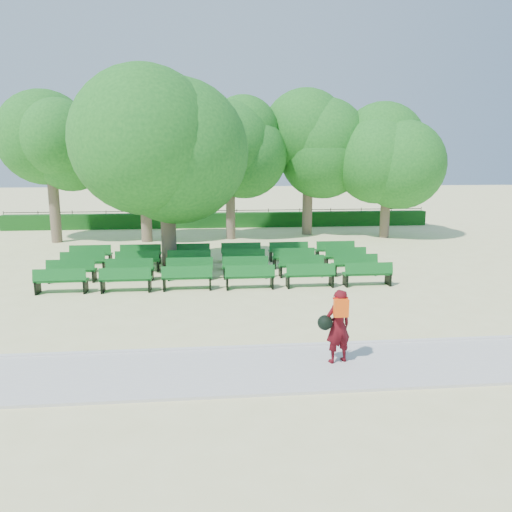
{
  "coord_description": "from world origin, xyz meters",
  "views": [
    {
      "loc": [
        -0.92,
        -16.71,
        4.2
      ],
      "look_at": [
        0.66,
        -1.0,
        1.1
      ],
      "focal_mm": 35.0,
      "sensor_mm": 36.0,
      "label": 1
    }
  ],
  "objects": [
    {
      "name": "bench_array",
      "position": [
        -0.56,
        1.32,
        0.08
      ],
      "size": [
        1.62,
        0.51,
        1.02
      ],
      "rotation": [
        0.0,
        0.0,
        -0.01
      ],
      "color": "#105D1D",
      "rests_on": "ground"
    },
    {
      "name": "fence",
      "position": [
        0.0,
        14.4,
        0.0
      ],
      "size": [
        26.0,
        0.1,
        1.02
      ],
      "primitive_type": null,
      "color": "black",
      "rests_on": "ground"
    },
    {
      "name": "tree_line",
      "position": [
        0.0,
        10.0,
        0.0
      ],
      "size": [
        21.8,
        6.8,
        7.04
      ],
      "primitive_type": null,
      "color": "#1F6B1F",
      "rests_on": "ground"
    },
    {
      "name": "ground",
      "position": [
        0.0,
        0.0,
        0.0
      ],
      "size": [
        120.0,
        120.0,
        0.0
      ],
      "primitive_type": "plane",
      "color": "beige"
    },
    {
      "name": "person",
      "position": [
        1.7,
        -7.23,
        0.86
      ],
      "size": [
        0.77,
        0.52,
        1.54
      ],
      "rotation": [
        0.0,
        0.0,
        3.44
      ],
      "color": "#4B0A11",
      "rests_on": "ground"
    },
    {
      "name": "paving",
      "position": [
        0.0,
        -7.4,
        0.03
      ],
      "size": [
        30.0,
        2.2,
        0.06
      ],
      "primitive_type": "cube",
      "color": "beige",
      "rests_on": "ground"
    },
    {
      "name": "hedge",
      "position": [
        0.0,
        14.0,
        0.45
      ],
      "size": [
        26.0,
        0.7,
        0.9
      ],
      "primitive_type": "cube",
      "color": "#134A15",
      "rests_on": "ground"
    },
    {
      "name": "curb",
      "position": [
        0.0,
        -6.25,
        0.05
      ],
      "size": [
        30.0,
        0.12,
        0.1
      ],
      "primitive_type": "cube",
      "color": "silver",
      "rests_on": "ground"
    },
    {
      "name": "tree_among",
      "position": [
        -2.37,
        2.46,
        4.83
      ],
      "size": [
        5.26,
        5.26,
        7.22
      ],
      "color": "brown",
      "rests_on": "ground"
    }
  ]
}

